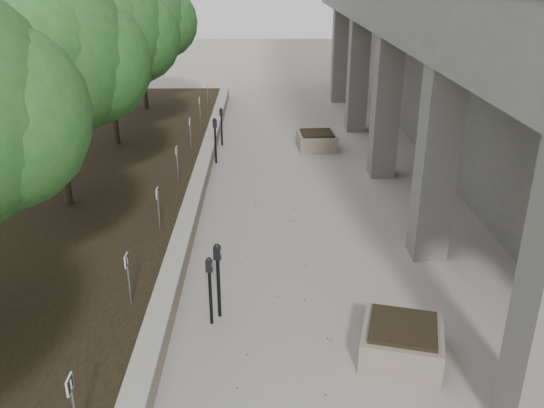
{
  "coord_description": "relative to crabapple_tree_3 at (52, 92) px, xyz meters",
  "views": [
    {
      "loc": [
        -0.1,
        -4.78,
        5.73
      ],
      "look_at": [
        0.09,
        6.02,
        1.18
      ],
      "focal_mm": 37.5,
      "sensor_mm": 36.0,
      "label": 1
    }
  ],
  "objects": [
    {
      "name": "retaining_wall",
      "position": [
        2.97,
        1.0,
        -2.87
      ],
      "size": [
        0.39,
        26.0,
        0.5
      ],
      "primitive_type": null,
      "color": "gray",
      "rests_on": "ground"
    },
    {
      "name": "planting_bed",
      "position": [
        -0.7,
        1.0,
        -2.92
      ],
      "size": [
        7.0,
        26.0,
        0.4
      ],
      "primitive_type": "cube",
      "color": "#2C2316",
      "rests_on": "ground"
    },
    {
      "name": "crabapple_tree_3",
      "position": [
        0.0,
        0.0,
        0.0
      ],
      "size": [
        4.6,
        4.0,
        5.44
      ],
      "primitive_type": null,
      "color": "#245E24",
      "rests_on": "planting_bed"
    },
    {
      "name": "crabapple_tree_4",
      "position": [
        0.0,
        5.0,
        0.0
      ],
      "size": [
        4.6,
        4.0,
        5.44
      ],
      "primitive_type": null,
      "color": "#245E24",
      "rests_on": "planting_bed"
    },
    {
      "name": "crabapple_tree_5",
      "position": [
        0.0,
        10.0,
        0.0
      ],
      "size": [
        4.6,
        4.0,
        5.44
      ],
      "primitive_type": null,
      "color": "#245E24",
      "rests_on": "planting_bed"
    },
    {
      "name": "parking_sign_3",
      "position": [
        2.45,
        -4.5,
        -2.24
      ],
      "size": [
        0.04,
        0.22,
        0.96
      ],
      "primitive_type": null,
      "color": "black",
      "rests_on": "planting_bed"
    },
    {
      "name": "parking_sign_4",
      "position": [
        2.45,
        -1.5,
        -2.24
      ],
      "size": [
        0.04,
        0.22,
        0.96
      ],
      "primitive_type": null,
      "color": "black",
      "rests_on": "planting_bed"
    },
    {
      "name": "parking_sign_5",
      "position": [
        2.45,
        1.5,
        -2.24
      ],
      "size": [
        0.04,
        0.22,
        0.96
      ],
      "primitive_type": null,
      "color": "black",
      "rests_on": "planting_bed"
    },
    {
      "name": "parking_sign_6",
      "position": [
        2.45,
        4.5,
        -2.24
      ],
      "size": [
        0.04,
        0.22,
        0.96
      ],
      "primitive_type": null,
      "color": "black",
      "rests_on": "planting_bed"
    },
    {
      "name": "parking_sign_7",
      "position": [
        2.45,
        7.5,
        -2.24
      ],
      "size": [
        0.04,
        0.22,
        0.96
      ],
      "primitive_type": null,
      "color": "black",
      "rests_on": "planting_bed"
    },
    {
      "name": "parking_sign_8",
      "position": [
        2.45,
        10.5,
        -2.24
      ],
      "size": [
        0.04,
        0.22,
        0.96
      ],
      "primitive_type": null,
      "color": "black",
      "rests_on": "planting_bed"
    },
    {
      "name": "parking_meter_2",
      "position": [
        3.8,
        -4.49,
        -2.47
      ],
      "size": [
        0.14,
        0.11,
        1.29
      ],
      "primitive_type": null,
      "rotation": [
        0.0,
        0.0,
        -0.15
      ],
      "color": "black",
      "rests_on": "ground"
    },
    {
      "name": "parking_meter_3",
      "position": [
        3.93,
        -4.27,
        -2.41
      ],
      "size": [
        0.16,
        0.13,
        1.43
      ],
      "primitive_type": null,
      "rotation": [
        0.0,
        0.0,
        -0.19
      ],
      "color": "black",
      "rests_on": "ground"
    },
    {
      "name": "parking_meter_4",
      "position": [
        3.25,
        4.18,
        -2.4
      ],
      "size": [
        0.17,
        0.14,
        1.45
      ],
      "primitive_type": null,
      "rotation": [
        0.0,
        0.0,
        0.31
      ],
      "color": "black",
      "rests_on": "ground"
    },
    {
      "name": "parking_meter_5",
      "position": [
        3.32,
        6.07,
        -2.46
      ],
      "size": [
        0.14,
        0.11,
        1.31
      ],
      "primitive_type": null,
      "rotation": [
        0.0,
        0.0,
        -0.16
      ],
      "color": "black",
      "rests_on": "ground"
    },
    {
      "name": "planter_front",
      "position": [
        6.88,
        -5.44,
        -2.83
      ],
      "size": [
        1.51,
        1.51,
        0.57
      ],
      "primitive_type": null,
      "rotation": [
        0.0,
        0.0,
        -0.26
      ],
      "color": "gray",
      "rests_on": "ground"
    },
    {
      "name": "planter_back",
      "position": [
        6.54,
        5.63,
        -2.83
      ],
      "size": [
        1.32,
        1.32,
        0.58
      ],
      "primitive_type": null,
      "rotation": [
        0.0,
        0.0,
        0.06
      ],
      "color": "gray",
      "rests_on": "ground"
    },
    {
      "name": "berry_scatter",
      "position": [
        4.7,
        -3.0,
        -3.11
      ],
      "size": [
        3.3,
        14.1,
        0.02
      ],
      "primitive_type": null,
      "color": "maroon",
      "rests_on": "ground"
    }
  ]
}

